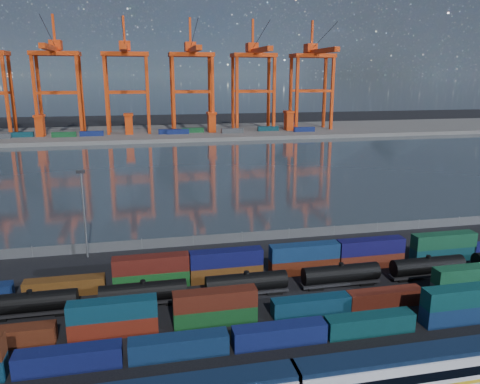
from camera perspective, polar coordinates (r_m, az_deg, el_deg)
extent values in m
plane|color=black|center=(71.07, 5.20, -13.70)|extent=(700.00, 700.00, 0.00)
plane|color=#2C373F|center=(169.30, -5.30, 2.76)|extent=(700.00, 700.00, 0.00)
cube|color=#514F4C|center=(272.50, -7.98, 7.18)|extent=(700.00, 70.00, 2.00)
cone|color=#1E2630|center=(1685.10, -19.42, 21.07)|extent=(1100.00, 1100.00, 520.00)
cone|color=#1E2630|center=(1685.88, -4.79, 20.74)|extent=(1040.00, 1040.00, 460.00)
cone|color=#1E2630|center=(1778.59, 8.88, 18.98)|extent=(960.00, 960.00, 380.00)
cone|color=#1E2630|center=(1925.70, 19.06, 16.82)|extent=(840.00, 840.00, 300.00)
cube|color=silver|center=(55.07, 20.50, -19.92)|extent=(26.37, 3.16, 4.01)
cube|color=#0E1D35|center=(53.87, 20.72, -17.90)|extent=(26.37, 2.85, 0.53)
cube|color=gold|center=(55.54, 20.42, -20.64)|extent=(26.40, 3.26, 0.38)
cube|color=black|center=(54.85, 20.54, -19.55)|extent=(26.40, 3.26, 1.05)
cube|color=#101751|center=(60.44, -20.15, -18.57)|extent=(11.99, 2.44, 2.60)
cube|color=navy|center=(59.80, -7.45, -18.13)|extent=(11.99, 2.44, 2.60)
cube|color=navy|center=(61.78, 4.82, -16.91)|extent=(11.99, 2.44, 2.60)
cube|color=#0C3E43|center=(66.03, 15.52, -15.23)|extent=(11.99, 2.44, 2.60)
cube|color=navy|center=(73.06, 25.51, -13.17)|extent=(11.99, 2.44, 2.60)
cube|color=#0D4345|center=(71.97, 25.73, -11.32)|extent=(11.99, 2.44, 2.60)
cube|color=#542110|center=(67.67, -26.43, -15.58)|extent=(11.38, 2.31, 2.47)
cube|color=maroon|center=(65.53, -15.14, -15.51)|extent=(11.38, 2.31, 2.47)
cube|color=#0E3749|center=(64.37, -15.28, -13.59)|extent=(11.38, 2.31, 2.47)
cube|color=#13481E|center=(65.94, -3.03, -14.80)|extent=(11.38, 2.31, 2.47)
cube|color=#511B10|center=(64.79, -3.06, -12.89)|extent=(11.38, 2.31, 2.47)
cube|color=#0E334A|center=(69.12, 8.64, -13.51)|extent=(11.38, 2.31, 2.47)
cube|color=maroon|center=(73.66, 17.22, -12.20)|extent=(11.38, 2.31, 2.47)
cube|color=#484B4D|center=(80.97, 25.95, -10.58)|extent=(11.38, 2.31, 2.47)
cube|color=#155131|center=(80.03, 26.15, -8.96)|extent=(11.38, 2.31, 2.47)
cube|color=#5F3613|center=(78.54, -20.57, -10.73)|extent=(12.02, 2.44, 2.61)
cube|color=#15501D|center=(77.51, -10.72, -10.37)|extent=(12.02, 2.44, 2.61)
cube|color=#551711|center=(76.48, -10.81, -8.59)|extent=(12.02, 2.44, 2.61)
cube|color=brown|center=(78.56, -1.67, -9.77)|extent=(12.02, 2.44, 2.61)
cube|color=#0F114C|center=(77.54, -1.69, -8.01)|extent=(12.02, 2.44, 2.61)
cube|color=#581E0D|center=(81.85, 7.81, -8.89)|extent=(12.02, 2.44, 2.61)
cube|color=navy|center=(80.88, 7.87, -7.19)|extent=(12.02, 2.44, 2.61)
cube|color=#5E2012|center=(86.58, 15.55, -7.98)|extent=(12.02, 2.44, 2.61)
cube|color=#120F4C|center=(85.66, 15.67, -6.37)|extent=(12.02, 2.44, 2.61)
cube|color=#0D3B44|center=(93.90, 23.45, -6.91)|extent=(12.02, 2.44, 2.61)
cube|color=#144D2F|center=(93.05, 23.60, -5.41)|extent=(12.02, 2.44, 2.61)
cylinder|color=black|center=(73.26, -24.18, -12.14)|extent=(12.56, 2.80, 2.80)
cylinder|color=black|center=(72.63, -24.30, -11.04)|extent=(0.77, 0.77, 0.48)
cube|color=black|center=(73.93, -24.05, -13.22)|extent=(13.04, 1.93, 0.39)
cube|color=black|center=(73.27, -20.61, -13.46)|extent=(2.42, 1.74, 0.58)
cylinder|color=black|center=(71.44, -11.70, -11.81)|extent=(12.56, 2.80, 2.80)
cylinder|color=black|center=(70.79, -11.76, -10.68)|extent=(0.77, 0.77, 0.48)
cube|color=black|center=(72.12, -11.63, -12.91)|extent=(13.04, 1.93, 0.39)
cube|color=black|center=(72.47, -15.15, -13.33)|extent=(2.42, 1.74, 0.58)
cube|color=black|center=(72.38, -8.09, -12.99)|extent=(2.42, 1.74, 0.58)
cylinder|color=black|center=(72.94, 0.79, -10.93)|extent=(12.56, 2.80, 2.80)
cylinder|color=black|center=(72.30, 0.79, -9.82)|extent=(0.77, 0.77, 0.48)
cube|color=black|center=(73.61, 0.78, -12.02)|extent=(13.04, 1.93, 0.39)
cube|color=black|center=(73.04, -2.63, -12.59)|extent=(2.42, 1.74, 0.58)
cube|color=black|center=(74.77, 4.10, -11.95)|extent=(2.42, 1.74, 0.58)
cylinder|color=black|center=(77.57, 12.19, -9.68)|extent=(12.56, 2.80, 2.80)
cylinder|color=black|center=(76.97, 12.25, -8.63)|extent=(0.77, 0.77, 0.48)
cube|color=black|center=(78.20, 12.13, -10.72)|extent=(13.04, 1.93, 0.39)
cube|color=black|center=(76.79, 9.09, -11.37)|extent=(2.42, 1.74, 0.58)
cube|color=black|center=(80.14, 15.00, -10.57)|extent=(2.42, 1.74, 0.58)
cylinder|color=black|center=(84.83, 21.90, -8.31)|extent=(12.56, 2.80, 2.80)
cylinder|color=black|center=(84.28, 21.99, -7.34)|extent=(0.77, 0.77, 0.48)
cube|color=black|center=(85.40, 21.80, -9.27)|extent=(13.04, 1.93, 0.39)
cube|color=black|center=(83.30, 19.25, -9.92)|extent=(2.42, 1.74, 0.58)
cube|color=black|center=(87.95, 24.17, -9.10)|extent=(2.42, 1.74, 0.58)
cube|color=#595B5E|center=(95.53, 0.25, -5.53)|extent=(160.00, 0.06, 2.00)
cylinder|color=slate|center=(95.85, -23.99, -6.67)|extent=(0.12, 0.12, 2.20)
cylinder|color=slate|center=(94.18, -18.00, -6.48)|extent=(0.12, 0.12, 2.20)
cylinder|color=slate|center=(93.56, -11.88, -6.21)|extent=(0.12, 0.12, 2.20)
cylinder|color=slate|center=(94.00, -5.75, -5.87)|extent=(0.12, 0.12, 2.20)
cylinder|color=slate|center=(95.50, 0.25, -5.47)|extent=(0.12, 0.12, 2.20)
cylinder|color=slate|center=(98.00, 6.00, -5.04)|extent=(0.12, 0.12, 2.20)
cylinder|color=slate|center=(101.42, 11.40, -4.58)|extent=(0.12, 0.12, 2.20)
cylinder|color=slate|center=(105.69, 16.40, -4.12)|extent=(0.12, 0.12, 2.20)
cylinder|color=slate|center=(110.69, 20.97, -3.67)|extent=(0.12, 0.12, 2.20)
cylinder|color=slate|center=(116.35, 25.12, -3.24)|extent=(0.12, 0.12, 2.20)
cylinder|color=slate|center=(90.16, -18.46, -2.80)|extent=(0.36, 0.36, 16.00)
cube|color=black|center=(88.22, -18.87, 2.36)|extent=(1.60, 0.40, 0.60)
cube|color=red|center=(267.38, -26.57, 10.23)|extent=(1.56, 1.56, 43.81)
cube|color=red|center=(278.72, -25.99, 10.39)|extent=(1.56, 1.56, 43.81)
cube|color=red|center=(264.40, -23.68, 10.50)|extent=(1.56, 1.56, 43.81)
cube|color=red|center=(275.86, -23.21, 10.65)|extent=(1.56, 1.56, 43.81)
cube|color=red|center=(261.07, -19.00, 10.88)|extent=(1.56, 1.56, 43.81)
cube|color=red|center=(272.67, -18.72, 11.01)|extent=(1.56, 1.56, 43.81)
cube|color=red|center=(262.44, -21.40, 11.18)|extent=(21.42, 1.36, 1.36)
cube|color=red|center=(273.98, -21.02, 11.29)|extent=(21.42, 1.36, 1.36)
cube|color=red|center=(268.27, -21.59, 15.43)|extent=(24.34, 13.63, 2.14)
cube|color=red|center=(256.83, -22.05, 15.93)|extent=(2.92, 46.73, 2.43)
cube|color=red|center=(272.33, -21.54, 16.33)|extent=(5.84, 7.79, 4.87)
cube|color=red|center=(270.91, -21.76, 17.88)|extent=(1.17, 1.17, 15.58)
cylinder|color=black|center=(254.96, -22.29, 17.47)|extent=(0.23, 40.07, 13.22)
cube|color=red|center=(259.86, -15.98, 11.09)|extent=(1.56, 1.56, 43.81)
cube|color=red|center=(271.51, -15.82, 11.20)|extent=(1.56, 1.56, 43.81)
cube|color=red|center=(259.37, -11.16, 11.35)|extent=(1.56, 1.56, 43.81)
cube|color=red|center=(271.04, -11.22, 11.46)|extent=(1.56, 1.56, 43.81)
cube|color=red|center=(259.31, -13.60, 11.71)|extent=(21.42, 1.36, 1.36)
cube|color=red|center=(270.98, -13.55, 11.80)|extent=(21.42, 1.36, 1.36)
cube|color=red|center=(265.21, -13.83, 16.01)|extent=(24.34, 13.63, 2.14)
cube|color=red|center=(253.63, -13.92, 16.55)|extent=(2.92, 46.73, 2.43)
cube|color=red|center=(269.31, -13.86, 16.91)|extent=(5.84, 7.79, 4.87)
cube|color=red|center=(267.88, -13.97, 18.49)|extent=(1.17, 1.17, 15.58)
cylinder|color=black|center=(251.74, -14.03, 18.13)|extent=(0.23, 40.07, 13.22)
cube|color=red|center=(259.98, -8.11, 11.48)|extent=(1.56, 1.56, 43.81)
cube|color=red|center=(271.63, -8.29, 11.58)|extent=(1.56, 1.56, 43.81)
cube|color=red|center=(262.38, -3.35, 11.62)|extent=(1.56, 1.56, 43.81)
cube|color=red|center=(273.92, -3.73, 11.71)|extent=(1.56, 1.56, 43.81)
cube|color=red|center=(260.88, -5.73, 12.04)|extent=(21.42, 1.36, 1.36)
cube|color=red|center=(272.48, -6.01, 12.12)|extent=(21.42, 1.36, 1.36)
cube|color=red|center=(266.75, -5.99, 16.31)|extent=(24.34, 13.63, 2.14)
cube|color=red|center=(255.24, -5.70, 16.86)|extent=(2.92, 46.73, 2.43)
cube|color=red|center=(270.83, -6.10, 17.20)|extent=(5.84, 7.79, 4.87)
cube|color=red|center=(269.40, -6.10, 18.78)|extent=(1.17, 1.17, 15.58)
cylinder|color=black|center=(253.35, -5.68, 18.43)|extent=(0.23, 40.07, 13.22)
cube|color=red|center=(264.78, -0.38, 11.66)|extent=(1.56, 1.56, 43.81)
cube|color=red|center=(276.22, -0.88, 11.76)|extent=(1.56, 1.56, 43.81)
cube|color=red|center=(269.92, 4.17, 11.67)|extent=(1.56, 1.56, 43.81)
cube|color=red|center=(281.15, 3.50, 11.78)|extent=(1.56, 1.56, 43.81)
cube|color=red|center=(267.07, 1.92, 12.14)|extent=(21.42, 1.36, 1.36)
cube|color=red|center=(278.41, 1.33, 12.23)|extent=(21.42, 1.36, 1.36)
cube|color=red|center=(272.80, 1.65, 16.33)|extent=(24.34, 13.63, 2.14)
cube|color=red|center=(261.56, 2.28, 16.85)|extent=(2.92, 46.73, 2.43)
cube|color=red|center=(276.79, 1.46, 17.21)|extent=(5.84, 7.79, 4.87)
cube|color=red|center=(275.40, 1.57, 18.74)|extent=(1.17, 1.17, 15.58)
cylinder|color=black|center=(259.72, 2.43, 18.37)|extent=(0.23, 40.07, 13.22)
cube|color=red|center=(274.00, 6.96, 11.64)|extent=(1.56, 1.56, 43.81)
cube|color=red|center=(285.07, 6.19, 11.75)|extent=(1.56, 1.56, 43.81)
cube|color=red|center=(281.64, 11.17, 11.55)|extent=(1.56, 1.56, 43.81)
cube|color=red|center=(292.43, 10.26, 11.67)|extent=(1.56, 1.56, 43.81)
cube|color=red|center=(277.56, 9.11, 12.05)|extent=(21.42, 1.36, 1.36)
cube|color=red|center=(288.50, 8.27, 12.15)|extent=(21.42, 1.36, 1.36)
cube|color=red|center=(283.09, 8.83, 16.09)|extent=(24.34, 13.63, 2.14)
cube|color=red|center=(272.27, 9.75, 16.56)|extent=(2.92, 46.73, 2.43)
cube|color=red|center=(286.93, 8.58, 16.95)|extent=(5.84, 7.79, 4.87)
cube|color=red|center=(285.59, 8.78, 18.43)|extent=(1.17, 1.17, 15.58)
cylinder|color=black|center=(270.50, 10.00, 18.01)|extent=(0.23, 40.07, 13.22)
cube|color=navy|center=(257.10, -7.59, 7.31)|extent=(12.00, 2.44, 2.60)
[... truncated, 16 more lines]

